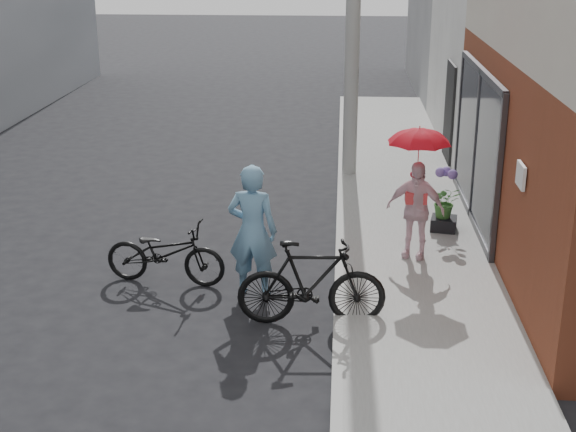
# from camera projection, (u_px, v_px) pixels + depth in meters

# --- Properties ---
(ground) EXTENTS (80.00, 80.00, 0.00)m
(ground) POSITION_uv_depth(u_px,v_px,m) (267.00, 308.00, 10.54)
(ground) COLOR black
(ground) RESTS_ON ground
(sidewalk) EXTENTS (2.20, 24.00, 0.12)m
(sidewalk) POSITION_uv_depth(u_px,v_px,m) (415.00, 251.00, 12.27)
(sidewalk) COLOR gray
(sidewalk) RESTS_ON ground
(curb) EXTENTS (0.12, 24.00, 0.12)m
(curb) POSITION_uv_depth(u_px,v_px,m) (340.00, 249.00, 12.34)
(curb) COLOR #9E9E99
(curb) RESTS_ON ground
(officer) EXTENTS (0.72, 0.53, 1.84)m
(officer) POSITION_uv_depth(u_px,v_px,m) (253.00, 231.00, 10.64)
(officer) COLOR #6594B4
(officer) RESTS_ON ground
(bike_left) EXTENTS (1.78, 0.81, 0.90)m
(bike_left) POSITION_uv_depth(u_px,v_px,m) (165.00, 253.00, 11.16)
(bike_left) COLOR black
(bike_left) RESTS_ON ground
(bike_right) EXTENTS (1.88, 0.63, 1.11)m
(bike_right) POSITION_uv_depth(u_px,v_px,m) (312.00, 283.00, 9.94)
(bike_right) COLOR black
(bike_right) RESTS_ON ground
(kimono_woman) EXTENTS (0.92, 0.59, 1.45)m
(kimono_woman) POSITION_uv_depth(u_px,v_px,m) (415.00, 210.00, 11.69)
(kimono_woman) COLOR silver
(kimono_woman) RESTS_ON sidewalk
(parasol) EXTENTS (0.88, 0.88, 0.77)m
(parasol) POSITION_uv_depth(u_px,v_px,m) (419.00, 135.00, 11.32)
(parasol) COLOR red
(parasol) RESTS_ON kimono_woman
(planter) EXTENTS (0.47, 0.47, 0.21)m
(planter) POSITION_uv_depth(u_px,v_px,m) (444.00, 224.00, 12.95)
(planter) COLOR black
(planter) RESTS_ON sidewalk
(potted_plant) EXTENTS (0.48, 0.41, 0.53)m
(potted_plant) POSITION_uv_depth(u_px,v_px,m) (445.00, 202.00, 12.83)
(potted_plant) COLOR #346729
(potted_plant) RESTS_ON planter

